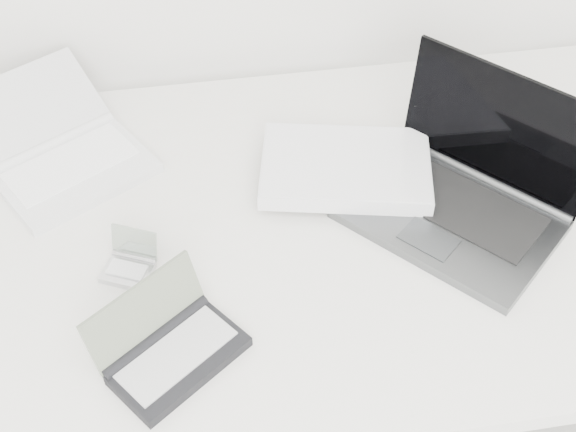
{
  "coord_description": "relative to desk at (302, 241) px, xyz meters",
  "views": [
    {
      "loc": [
        -0.17,
        0.68,
        1.67
      ],
      "look_at": [
        -0.03,
        1.51,
        0.79
      ],
      "focal_mm": 50.0,
      "sensor_mm": 36.0,
      "label": 1
    }
  ],
  "objects": [
    {
      "name": "desk",
      "position": [
        0.0,
        0.0,
        0.0
      ],
      "size": [
        1.6,
        0.8,
        0.73
      ],
      "color": "white",
      "rests_on": "ground"
    },
    {
      "name": "laptop_large",
      "position": [
        0.18,
        0.03,
        0.08
      ],
      "size": [
        0.51,
        0.44,
        0.22
      ],
      "rotation": [
        0.0,
        0.0,
        -0.83
      ],
      "color": "#545659",
      "rests_on": "desk"
    },
    {
      "name": "netbook_open_white",
      "position": [
        -0.39,
        0.21,
        0.07
      ],
      "size": [
        0.36,
        0.38,
        0.1
      ],
      "rotation": [
        0.0,
        0.0,
        0.53
      ],
      "color": "white",
      "rests_on": "desk"
    },
    {
      "name": "pda_silver",
      "position": [
        -0.28,
        -0.06,
        0.06
      ],
      "size": [
        0.1,
        0.1,
        0.06
      ],
      "rotation": [
        0.0,
        0.0,
        -0.44
      ],
      "color": "silver",
      "rests_on": "desk"
    },
    {
      "name": "palmtop_charcoal",
      "position": [
        -0.23,
        -0.22,
        0.07
      ],
      "size": [
        0.23,
        0.22,
        0.1
      ],
      "rotation": [
        0.0,
        0.0,
        0.64
      ],
      "color": "black",
      "rests_on": "desk"
    }
  ]
}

